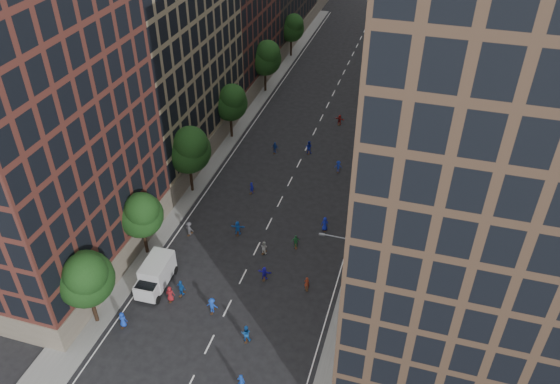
# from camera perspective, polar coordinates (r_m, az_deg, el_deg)

# --- Properties ---
(ground) EXTENTS (240.00, 240.00, 0.00)m
(ground) POSITION_cam_1_polar(r_m,az_deg,el_deg) (77.29, 2.76, 4.57)
(ground) COLOR black
(ground) RESTS_ON ground
(sidewalk_left) EXTENTS (4.00, 105.00, 0.15)m
(sidewalk_left) POSITION_cam_1_polar(r_m,az_deg,el_deg) (86.59, -3.78, 8.27)
(sidewalk_left) COLOR slate
(sidewalk_left) RESTS_ON ground
(sidewalk_right) EXTENTS (4.00, 105.00, 0.15)m
(sidewalk_right) POSITION_cam_1_polar(r_m,az_deg,el_deg) (82.26, 12.24, 5.88)
(sidewalk_right) COLOR slate
(sidewalk_right) RESTS_ON ground
(bldg_left_a) EXTENTS (14.00, 22.00, 30.00)m
(bldg_left_a) POSITION_cam_1_polar(r_m,az_deg,el_deg) (55.21, -24.46, 5.36)
(bldg_left_a) COLOR #4E241D
(bldg_left_a) RESTS_ON ground
(bldg_left_b) EXTENTS (14.00, 26.00, 34.00)m
(bldg_left_b) POSITION_cam_1_polar(r_m,az_deg,el_deg) (72.24, -13.28, 16.31)
(bldg_left_b) COLOR #867657
(bldg_left_b) RESTS_ON ground
(bldg_right_a) EXTENTS (14.00, 30.00, 36.00)m
(bldg_right_a) POSITION_cam_1_polar(r_m,az_deg,el_deg) (45.24, 19.15, 4.40)
(bldg_right_a) COLOR #463325
(bldg_right_a) RESTS_ON ground
(bldg_right_b) EXTENTS (14.00, 28.00, 33.00)m
(bldg_right_b) POSITION_cam_1_polar(r_m,az_deg,el_deg) (72.33, 19.27, 14.89)
(bldg_right_b) COLOR #625C50
(bldg_right_b) RESTS_ON ground
(tree_left_0) EXTENTS (5.20, 5.20, 8.83)m
(tree_left_0) POSITION_cam_1_polar(r_m,az_deg,el_deg) (51.48, -19.67, -8.41)
(tree_left_0) COLOR black
(tree_left_0) RESTS_ON ground
(tree_left_1) EXTENTS (4.80, 4.80, 8.21)m
(tree_left_1) POSITION_cam_1_polar(r_m,az_deg,el_deg) (57.80, -14.34, -2.20)
(tree_left_1) COLOR black
(tree_left_1) RESTS_ON ground
(tree_left_2) EXTENTS (5.60, 5.60, 9.45)m
(tree_left_2) POSITION_cam_1_polar(r_m,az_deg,el_deg) (65.88, -9.52, 4.50)
(tree_left_2) COLOR black
(tree_left_2) RESTS_ON ground
(tree_left_3) EXTENTS (5.00, 5.00, 8.58)m
(tree_left_3) POSITION_cam_1_polar(r_m,az_deg,el_deg) (77.32, -5.18, 9.40)
(tree_left_3) COLOR black
(tree_left_3) RESTS_ON ground
(tree_left_4) EXTENTS (5.40, 5.40, 9.08)m
(tree_left_4) POSITION_cam_1_polar(r_m,az_deg,el_deg) (90.90, -1.50, 13.91)
(tree_left_4) COLOR black
(tree_left_4) RESTS_ON ground
(tree_left_5) EXTENTS (4.80, 4.80, 8.33)m
(tree_left_5) POSITION_cam_1_polar(r_m,az_deg,el_deg) (105.43, 1.27, 16.83)
(tree_left_5) COLOR black
(tree_left_5) RESTS_ON ground
(tree_right_a) EXTENTS (5.00, 5.00, 8.39)m
(tree_right_a) POSITION_cam_1_polar(r_m,az_deg,el_deg) (80.04, 12.34, 9.51)
(tree_right_a) COLOR black
(tree_right_a) RESTS_ON ground
(tree_right_b) EXTENTS (5.20, 5.20, 8.83)m
(tree_right_b) POSITION_cam_1_polar(r_m,az_deg,el_deg) (98.32, 13.72, 14.58)
(tree_right_b) COLOR black
(tree_right_b) RESTS_ON ground
(streetlamp_near) EXTENTS (2.64, 0.22, 9.06)m
(streetlamp_near) POSITION_cam_1_polar(r_m,az_deg,el_deg) (50.64, 6.49, -8.13)
(streetlamp_near) COLOR #595B60
(streetlamp_near) RESTS_ON ground
(streetlamp_far) EXTENTS (2.64, 0.22, 9.06)m
(streetlamp_far) POSITION_cam_1_polar(r_m,az_deg,el_deg) (77.75, 11.31, 8.45)
(streetlamp_far) COLOR #595B60
(streetlamp_far) RESTS_ON ground
(cargo_van) EXTENTS (2.66, 5.37, 2.81)m
(cargo_van) POSITION_cam_1_polar(r_m,az_deg,el_deg) (56.57, -12.89, -8.41)
(cargo_van) COLOR silver
(cargo_van) RESTS_ON ground
(skater_0) EXTENTS (0.82, 0.54, 1.67)m
(skater_0) POSITION_cam_1_polar(r_m,az_deg,el_deg) (54.06, -16.11, -12.71)
(skater_0) COLOR #163AB8
(skater_0) RESTS_ON ground
(skater_1) EXTENTS (0.69, 0.47, 1.84)m
(skater_1) POSITION_cam_1_polar(r_m,az_deg,el_deg) (47.94, -4.08, -19.22)
(skater_1) COLOR #123796
(skater_1) RESTS_ON ground
(skater_2) EXTENTS (0.98, 0.82, 1.81)m
(skater_2) POSITION_cam_1_polar(r_m,az_deg,el_deg) (51.01, -3.57, -14.55)
(skater_2) COLOR #144EA3
(skater_2) RESTS_ON ground
(skater_3) EXTENTS (1.13, 0.67, 1.73)m
(skater_3) POSITION_cam_1_polar(r_m,az_deg,el_deg) (53.54, -7.11, -11.71)
(skater_3) COLOR #153EB1
(skater_3) RESTS_ON ground
(skater_4) EXTENTS (1.16, 0.73, 1.84)m
(skater_4) POSITION_cam_1_polar(r_m,az_deg,el_deg) (55.49, -10.28, -9.88)
(skater_4) COLOR #144EA3
(skater_4) RESTS_ON ground
(skater_5) EXTENTS (1.43, 0.48, 1.54)m
(skater_5) POSITION_cam_1_polar(r_m,az_deg,el_deg) (56.32, -1.64, -8.51)
(skater_5) COLOR #1F16B7
(skater_5) RESTS_ON ground
(skater_6) EXTENTS (0.91, 0.67, 1.72)m
(skater_6) POSITION_cam_1_polar(r_m,az_deg,el_deg) (55.23, -11.40, -10.42)
(skater_6) COLOR maroon
(skater_6) RESTS_ON ground
(skater_7) EXTENTS (0.64, 0.52, 1.50)m
(skater_7) POSITION_cam_1_polar(r_m,az_deg,el_deg) (55.40, 2.81, -9.52)
(skater_7) COLOR maroon
(skater_7) RESTS_ON ground
(skater_8) EXTENTS (0.90, 0.80, 1.54)m
(skater_8) POSITION_cam_1_polar(r_m,az_deg,el_deg) (59.22, -1.68, -5.82)
(skater_8) COLOR silver
(skater_8) RESTS_ON ground
(skater_9) EXTENTS (1.23, 0.90, 1.70)m
(skater_9) POSITION_cam_1_polar(r_m,az_deg,el_deg) (62.30, -9.45, -3.81)
(skater_9) COLOR #424248
(skater_9) RESTS_ON ground
(skater_10) EXTENTS (0.99, 0.64, 1.57)m
(skater_10) POSITION_cam_1_polar(r_m,az_deg,el_deg) (59.92, 1.67, -5.21)
(skater_10) COLOR #216F35
(skater_10) RESTS_ON ground
(skater_11) EXTENTS (1.66, 0.76, 1.72)m
(skater_11) POSITION_cam_1_polar(r_m,az_deg,el_deg) (61.70, -4.45, -3.79)
(skater_11) COLOR blue
(skater_11) RESTS_ON ground
(skater_12) EXTENTS (0.98, 0.80, 1.73)m
(skater_12) POSITION_cam_1_polar(r_m,az_deg,el_deg) (62.28, 4.71, -3.37)
(skater_12) COLOR #131EA0
(skater_12) RESTS_ON ground
(skater_13) EXTENTS (0.64, 0.52, 1.53)m
(skater_13) POSITION_cam_1_polar(r_m,az_deg,el_deg) (67.97, -2.97, 0.44)
(skater_13) COLOR #13179F
(skater_13) RESTS_ON ground
(skater_14) EXTENTS (0.91, 0.71, 1.84)m
(skater_14) POSITION_cam_1_polar(r_m,az_deg,el_deg) (75.76, 3.02, 4.67)
(skater_14) COLOR #1725BA
(skater_14) RESTS_ON ground
(skater_15) EXTENTS (1.09, 0.71, 1.59)m
(skater_15) POSITION_cam_1_polar(r_m,az_deg,el_deg) (72.22, 6.11, 2.65)
(skater_15) COLOR #122799
(skater_15) RESTS_ON ground
(skater_16) EXTENTS (1.01, 0.59, 1.63)m
(skater_16) POSITION_cam_1_polar(r_m,az_deg,el_deg) (75.76, -0.52, 4.62)
(skater_16) COLOR #13359C
(skater_16) RESTS_ON ground
(skater_17) EXTENTS (1.50, 0.69, 1.56)m
(skater_17) POSITION_cam_1_polar(r_m,az_deg,el_deg) (83.28, 6.24, 7.48)
(skater_17) COLOR #A61D1B
(skater_17) RESTS_ON ground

